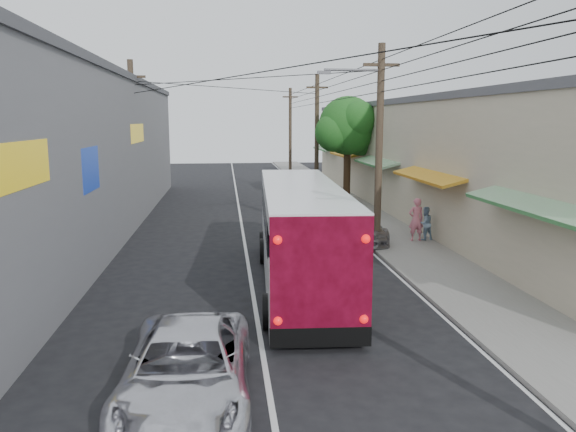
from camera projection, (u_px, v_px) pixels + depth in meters
name	position (u px, v px, depth m)	size (l,w,h in m)	color
sidewalk	(365.00, 218.00, 29.43)	(3.00, 80.00, 0.12)	slate
building_right	(436.00, 156.00, 31.36)	(7.09, 40.00, 6.25)	#AFA58B
building_left	(52.00, 153.00, 25.22)	(7.20, 36.00, 7.25)	slate
utility_poles	(301.00, 140.00, 28.70)	(11.80, 45.28, 8.00)	#473828
street_tree	(349.00, 128.00, 34.59)	(4.40, 4.00, 6.60)	#3F2B19
coach_bus	(301.00, 233.00, 17.62)	(2.98, 11.08, 3.16)	white
jeepney	(187.00, 369.00, 10.14)	(2.28, 4.94, 1.37)	silver
parked_suv	(351.00, 223.00, 24.16)	(2.07, 5.10, 1.48)	#98979E
parked_car_mid	(305.00, 197.00, 32.41)	(1.76, 4.36, 1.49)	#2A292E
parked_car_far	(310.00, 189.00, 35.99)	(1.60, 4.58, 1.51)	black
pedestrian_near	(416.00, 219.00, 23.51)	(0.66, 0.43, 1.81)	pink
pedestrian_far	(425.00, 223.00, 23.69)	(0.69, 0.54, 1.41)	#87A6C5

